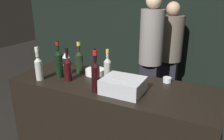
# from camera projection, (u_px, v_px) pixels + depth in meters

# --- Properties ---
(wall_back_chalkboard) EXTENTS (6.40, 0.06, 2.80)m
(wall_back_chalkboard) POSITION_uv_depth(u_px,v_px,m) (169.00, 19.00, 3.80)
(wall_back_chalkboard) COLOR black
(wall_back_chalkboard) RESTS_ON ground_plane
(bar_counter) EXTENTS (1.90, 0.70, 1.03)m
(bar_counter) POSITION_uv_depth(u_px,v_px,m) (110.00, 130.00, 2.20)
(bar_counter) COLOR black
(bar_counter) RESTS_ON ground_plane
(ice_bin_with_bottles) EXTENTS (0.34, 0.28, 0.13)m
(ice_bin_with_bottles) POSITION_uv_depth(u_px,v_px,m) (123.00, 85.00, 1.83)
(ice_bin_with_bottles) COLOR #B7BABF
(ice_bin_with_bottles) RESTS_ON bar_counter
(bowl_white) EXTENTS (0.20, 0.20, 0.06)m
(bowl_white) POSITION_uv_depth(u_px,v_px,m) (95.00, 72.00, 2.25)
(bowl_white) COLOR white
(bowl_white) RESTS_ON bar_counter
(wine_glass) EXTENTS (0.09, 0.09, 0.16)m
(wine_glass) POSITION_uv_depth(u_px,v_px,m) (66.00, 55.00, 2.52)
(wine_glass) COLOR silver
(wine_glass) RESTS_ON bar_counter
(candle_votive) EXTENTS (0.08, 0.08, 0.05)m
(candle_votive) POSITION_uv_depth(u_px,v_px,m) (167.00, 80.00, 2.05)
(candle_votive) COLOR silver
(candle_votive) RESTS_ON bar_counter
(red_wine_bottle_black_foil) EXTENTS (0.07, 0.07, 0.32)m
(red_wine_bottle_black_foil) POSITION_uv_depth(u_px,v_px,m) (68.00, 68.00, 2.06)
(red_wine_bottle_black_foil) COLOR black
(red_wine_bottle_black_foil) RESTS_ON bar_counter
(red_wine_bottle_burgundy) EXTENTS (0.07, 0.07, 0.36)m
(red_wine_bottle_burgundy) POSITION_uv_depth(u_px,v_px,m) (59.00, 63.00, 2.13)
(red_wine_bottle_burgundy) COLOR black
(red_wine_bottle_burgundy) RESTS_ON bar_counter
(red_wine_bottle_tall) EXTENTS (0.07, 0.07, 0.37)m
(red_wine_bottle_tall) POSITION_uv_depth(u_px,v_px,m) (96.00, 75.00, 1.81)
(red_wine_bottle_tall) COLOR black
(red_wine_bottle_tall) RESTS_ON bar_counter
(white_wine_bottle) EXTENTS (0.07, 0.07, 0.32)m
(white_wine_bottle) POSITION_uv_depth(u_px,v_px,m) (39.00, 66.00, 2.07)
(white_wine_bottle) COLOR #B2B7AD
(white_wine_bottle) RESTS_ON bar_counter
(champagne_bottle) EXTENTS (0.08, 0.08, 0.33)m
(champagne_bottle) POSITION_uv_depth(u_px,v_px,m) (79.00, 60.00, 2.27)
(champagne_bottle) COLOR black
(champagne_bottle) RESTS_ON bar_counter
(rose_wine_bottle) EXTENTS (0.07, 0.07, 0.31)m
(rose_wine_bottle) POSITION_uv_depth(u_px,v_px,m) (107.00, 68.00, 2.05)
(rose_wine_bottle) COLOR #9EA899
(rose_wine_bottle) RESTS_ON bar_counter
(person_in_hoodie) EXTENTS (0.33, 0.33, 1.83)m
(person_in_hoodie) POSITION_uv_depth(u_px,v_px,m) (151.00, 51.00, 3.13)
(person_in_hoodie) COLOR black
(person_in_hoodie) RESTS_ON ground_plane
(person_blond_tee) EXTENTS (0.39, 0.39, 1.70)m
(person_blond_tee) POSITION_uv_depth(u_px,v_px,m) (170.00, 50.00, 3.55)
(person_blond_tee) COLOR black
(person_blond_tee) RESTS_ON ground_plane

